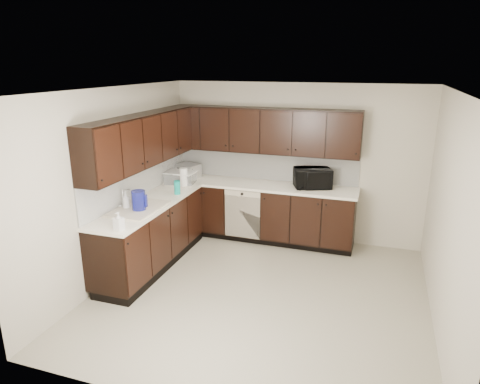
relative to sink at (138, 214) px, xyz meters
name	(u,v)px	position (x,y,z in m)	size (l,w,h in m)	color
floor	(260,294)	(1.68, 0.01, -0.88)	(4.00, 4.00, 0.00)	#A39D87
ceiling	(263,90)	(1.68, 0.01, 1.62)	(4.00, 4.00, 0.00)	white
wall_back	(296,163)	(1.68, 2.01, 0.37)	(4.00, 0.02, 2.50)	#BAB29F
wall_left	(115,185)	(-0.32, 0.01, 0.37)	(0.02, 4.00, 2.50)	#BAB29F
wall_right	(448,218)	(3.68, 0.01, 0.37)	(0.02, 4.00, 2.50)	#BAB29F
wall_front	(190,277)	(1.68, -1.99, 0.37)	(4.00, 0.02, 2.50)	#BAB29F
lower_cabinets	(217,224)	(0.67, 1.12, -0.47)	(3.00, 2.80, 0.90)	black
countertop	(217,192)	(0.67, 1.12, 0.04)	(3.03, 2.83, 0.04)	white
backsplash	(209,171)	(0.46, 1.33, 0.30)	(3.00, 2.80, 0.48)	white
upper_cabinets	(212,135)	(0.58, 1.22, 0.89)	(3.00, 2.80, 0.70)	black
dishwasher	(242,211)	(0.98, 1.42, -0.33)	(0.58, 0.04, 0.78)	beige
sink	(138,214)	(0.00, 0.00, 0.00)	(0.54, 0.82, 0.42)	beige
microwave	(312,178)	(2.00, 1.76, 0.21)	(0.54, 0.37, 0.30)	black
soap_bottle_a	(119,221)	(0.18, -0.69, 0.17)	(0.10, 0.10, 0.22)	gray
soap_bottle_b	(126,200)	(-0.16, -0.02, 0.18)	(0.09, 0.09, 0.24)	gray
toaster_oven	(189,171)	(-0.07, 1.72, 0.17)	(0.36, 0.27, 0.23)	silver
storage_bin	(181,177)	(-0.04, 1.36, 0.15)	(0.45, 0.33, 0.18)	white
blue_pitcher	(139,201)	(0.05, -0.04, 0.19)	(0.18, 0.18, 0.27)	navy
teal_tumbler	(177,188)	(0.18, 0.79, 0.16)	(0.09, 0.09, 0.20)	#0D998C
paper_towel_roll	(184,177)	(0.07, 1.25, 0.20)	(0.12, 0.12, 0.27)	white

